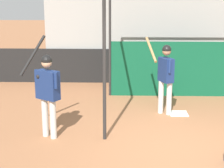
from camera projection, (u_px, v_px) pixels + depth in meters
ground_plane at (175, 149)px, 7.22m from camera, size 60.00×60.00×0.00m
outfield_wall at (154, 66)px, 12.17m from camera, size 24.00×0.12×1.10m
bleacher_section at (150, 28)px, 13.91m from camera, size 7.05×4.00×3.18m
batting_cage at (180, 55)px, 9.99m from camera, size 3.87×3.33×3.09m
home_plate at (179, 113)px, 9.25m from camera, size 0.44×0.44×0.02m
player_batter at (165, 73)px, 9.01m from camera, size 0.68×0.71×1.85m
player_waiting at (47, 88)px, 7.55m from camera, size 0.86×0.63×2.09m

